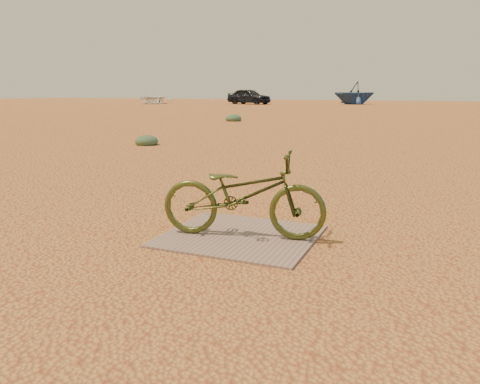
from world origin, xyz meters
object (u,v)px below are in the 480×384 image
at_px(car, 249,96).
at_px(bicycle, 243,194).
at_px(boat_near_left, 152,98).
at_px(boat_far_left, 354,93).
at_px(plywood_board, 240,236).

bearing_deg(car, bicycle, -145.59).
xyz_separation_m(car, boat_near_left, (-9.74, -2.03, -0.21)).
bearing_deg(boat_far_left, car, -107.78).
relative_size(car, boat_near_left, 0.84).
distance_m(bicycle, boat_near_left, 44.60).
relative_size(car, boat_far_left, 1.05).
relative_size(plywood_board, bicycle, 0.91).
distance_m(bicycle, boat_far_left, 42.79).
bearing_deg(plywood_board, bicycle, -30.03).
height_order(car, boat_far_left, boat_far_left).
bearing_deg(plywood_board, car, 111.53).
distance_m(car, boat_near_left, 9.95).
bearing_deg(boat_near_left, boat_far_left, -5.46).
bearing_deg(boat_far_left, plywood_board, -30.11).
relative_size(boat_near_left, boat_far_left, 1.24).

